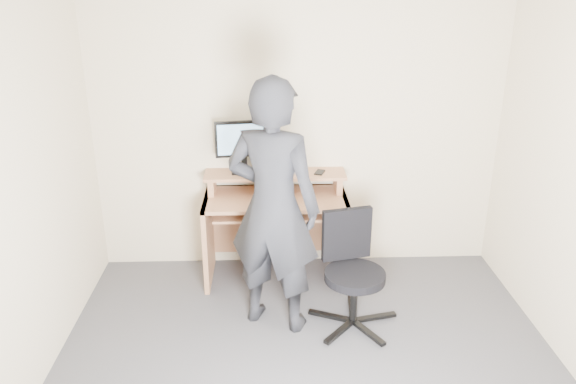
{
  "coord_description": "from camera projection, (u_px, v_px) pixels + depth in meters",
  "views": [
    {
      "loc": [
        -0.26,
        -2.91,
        2.5
      ],
      "look_at": [
        -0.11,
        1.05,
        0.95
      ],
      "focal_mm": 35.0,
      "sensor_mm": 36.0,
      "label": 1
    }
  ],
  "objects": [
    {
      "name": "desk",
      "position": [
        276.0,
        215.0,
        4.84
      ],
      "size": [
        1.2,
        0.6,
        0.91
      ],
      "color": "tan",
      "rests_on": "ground"
    },
    {
      "name": "travel_mug",
      "position": [
        294.0,
        163.0,
        4.75
      ],
      "size": [
        0.09,
        0.09,
        0.18
      ],
      "primitive_type": "cylinder",
      "rotation": [
        0.0,
        0.0,
        0.24
      ],
      "color": "silver",
      "rests_on": "desk"
    },
    {
      "name": "office_chair",
      "position": [
        352.0,
        266.0,
        4.16
      ],
      "size": [
        0.68,
        0.66,
        0.86
      ],
      "rotation": [
        0.0,
        0.0,
        0.23
      ],
      "color": "black",
      "rests_on": "ground"
    },
    {
      "name": "mouse",
      "position": [
        309.0,
        199.0,
        4.61
      ],
      "size": [
        0.11,
        0.09,
        0.04
      ],
      "primitive_type": "ellipsoid",
      "rotation": [
        0.0,
        0.0,
        -0.29
      ],
      "color": "black",
      "rests_on": "desk"
    },
    {
      "name": "person",
      "position": [
        273.0,
        208.0,
        3.98
      ],
      "size": [
        0.81,
        0.68,
        1.89
      ],
      "primitive_type": "imported",
      "rotation": [
        0.0,
        0.0,
        2.76
      ],
      "color": "black",
      "rests_on": "ground"
    },
    {
      "name": "keyboard",
      "position": [
        275.0,
        210.0,
        4.64
      ],
      "size": [
        0.48,
        0.24,
        0.03
      ],
      "primitive_type": "cube",
      "rotation": [
        0.0,
        0.0,
        0.12
      ],
      "color": "black",
      "rests_on": "desk"
    },
    {
      "name": "external_drive",
      "position": [
        260.0,
        162.0,
        4.74
      ],
      "size": [
        0.11,
        0.14,
        0.2
      ],
      "primitive_type": "cube",
      "rotation": [
        0.0,
        0.0,
        -0.3
      ],
      "color": "black",
      "rests_on": "desk"
    },
    {
      "name": "monitor",
      "position": [
        244.0,
        142.0,
        4.68
      ],
      "size": [
        0.48,
        0.13,
        0.45
      ],
      "rotation": [
        0.0,
        0.0,
        0.15
      ],
      "color": "black",
      "rests_on": "desk"
    },
    {
      "name": "charger",
      "position": [
        241.0,
        174.0,
        4.71
      ],
      "size": [
        0.05,
        0.04,
        0.03
      ],
      "primitive_type": "cube",
      "rotation": [
        0.0,
        0.0,
        -0.02
      ],
      "color": "black",
      "rests_on": "desk"
    },
    {
      "name": "headphones",
      "position": [
        268.0,
        170.0,
        4.82
      ],
      "size": [
        0.19,
        0.19,
        0.06
      ],
      "primitive_type": "torus",
      "rotation": [
        0.26,
        0.0,
        -0.3
      ],
      "color": "silver",
      "rests_on": "desk"
    },
    {
      "name": "smartphone",
      "position": [
        320.0,
        172.0,
        4.78
      ],
      "size": [
        0.11,
        0.15,
        0.01
      ],
      "primitive_type": "cube",
      "rotation": [
        0.0,
        0.0,
        -0.35
      ],
      "color": "black",
      "rests_on": "desk"
    },
    {
      "name": "back_wall",
      "position": [
        298.0,
        129.0,
        4.8
      ],
      "size": [
        3.5,
        0.02,
        2.5
      ],
      "primitive_type": "cube",
      "color": "beige",
      "rests_on": "ground"
    }
  ]
}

